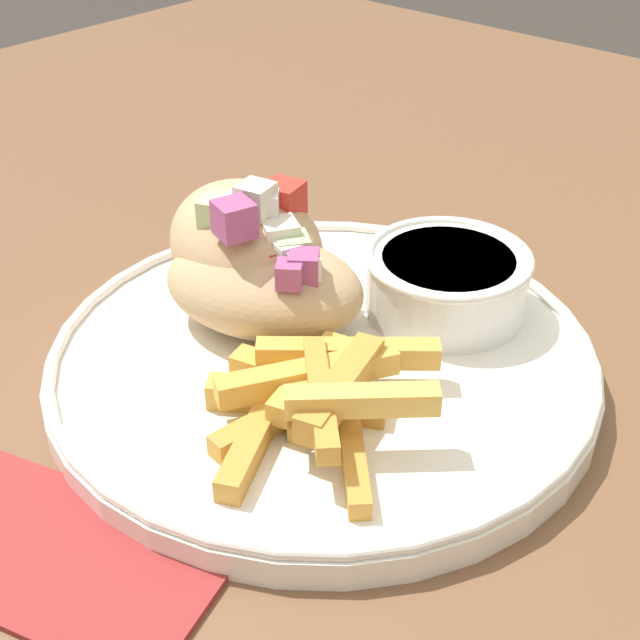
{
  "coord_description": "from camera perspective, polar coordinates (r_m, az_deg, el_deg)",
  "views": [
    {
      "loc": [
        0.25,
        -0.27,
        0.97
      ],
      "look_at": [
        0.01,
        -0.0,
        0.74
      ],
      "focal_mm": 50.0,
      "sensor_mm": 36.0,
      "label": 1
    }
  ],
  "objects": [
    {
      "name": "table",
      "position": [
        0.5,
        -0.89,
        -9.81
      ],
      "size": [
        1.19,
        1.19,
        0.7
      ],
      "color": "brown",
      "rests_on": "ground_plane"
    },
    {
      "name": "napkin",
      "position": [
        0.37,
        -16.42,
        -14.17
      ],
      "size": [
        0.15,
        0.11,
        0.0
      ],
      "rotation": [
        0.0,
        0.0,
        0.29
      ],
      "color": "maroon",
      "rests_on": "table"
    },
    {
      "name": "plate",
      "position": [
        0.44,
        0.0,
        -2.66
      ],
      "size": [
        0.27,
        0.27,
        0.02
      ],
      "color": "white",
      "rests_on": "table"
    },
    {
      "name": "pita_sandwich_near",
      "position": [
        0.44,
        -3.62,
        2.25
      ],
      "size": [
        0.12,
        0.1,
        0.06
      ],
      "rotation": [
        0.0,
        0.0,
        0.35
      ],
      "color": "tan",
      "rests_on": "plate"
    },
    {
      "name": "pita_sandwich_far",
      "position": [
        0.46,
        -4.77,
        4.92
      ],
      "size": [
        0.12,
        0.11,
        0.07
      ],
      "rotation": [
        0.0,
        0.0,
        -0.39
      ],
      "color": "tan",
      "rests_on": "plate"
    },
    {
      "name": "fries_pile",
      "position": [
        0.39,
        -0.4,
        -4.76
      ],
      "size": [
        0.11,
        0.13,
        0.03
      ],
      "color": "gold",
      "rests_on": "plate"
    },
    {
      "name": "sauce_ramekin",
      "position": [
        0.46,
        8.12,
        2.65
      ],
      "size": [
        0.09,
        0.09,
        0.03
      ],
      "color": "white",
      "rests_on": "plate"
    }
  ]
}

